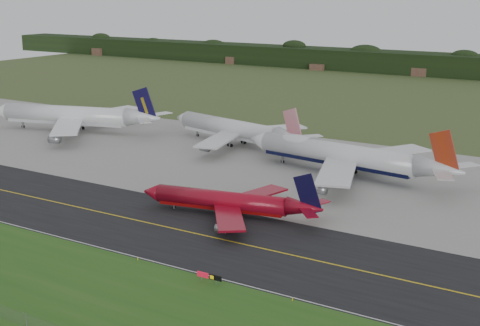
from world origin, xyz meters
name	(u,v)px	position (x,y,z in m)	size (l,w,h in m)	color
ground	(188,223)	(0.00, 0.00, 0.00)	(600.00, 600.00, 0.00)	#384620
grass_verge	(64,285)	(0.00, -35.00, 0.01)	(400.00, 30.00, 0.01)	#235318
taxiway	(176,229)	(0.00, -4.00, 0.01)	(400.00, 32.00, 0.02)	black
apron	(298,169)	(0.00, 51.00, 0.01)	(400.00, 78.00, 0.01)	gray
taxiway_centreline	(176,229)	(0.00, -4.00, 0.03)	(400.00, 0.40, 0.00)	gold
taxiway_edge_line	(126,254)	(0.00, -19.50, 0.03)	(400.00, 0.25, 0.00)	silver
jet_ba_747	(344,155)	(12.96, 51.61, 5.35)	(62.53, 51.40, 15.72)	silver
jet_red_737	(231,202)	(4.92, 9.02, 3.06)	(40.87, 32.86, 11.08)	maroon
jet_navy_gold	(75,116)	(-86.87, 55.76, 5.35)	(62.25, 53.06, 16.30)	white
jet_star_tail	(236,130)	(-29.10, 66.61, 4.87)	(54.93, 45.17, 14.60)	silver
taxiway_sign	(209,276)	(19.90, -21.68, 1.11)	(4.74, 0.26, 1.58)	slate
edge_marker_center	(138,259)	(3.67, -20.50, 0.25)	(0.16, 0.16, 0.50)	yellow
edge_marker_right	(293,299)	(34.78, -20.50, 0.25)	(0.16, 0.16, 0.50)	yellow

